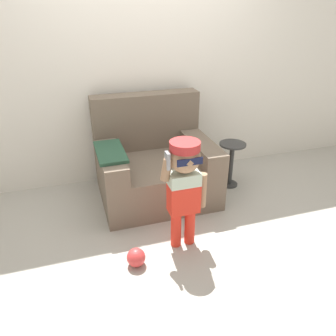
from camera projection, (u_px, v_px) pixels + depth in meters
name	position (u px, v px, depth m)	size (l,w,h in m)	color
ground_plane	(163.00, 199.00, 3.42)	(10.00, 10.00, 0.00)	#ADA89E
wall_back	(144.00, 61.00, 3.40)	(10.00, 0.05, 2.60)	silver
armchair	(154.00, 164.00, 3.40)	(1.16, 0.97, 1.00)	#6B5B4C
person_child	(184.00, 179.00, 2.52)	(0.38, 0.29, 0.93)	red
side_table	(231.00, 160.00, 3.56)	(0.28, 0.28, 0.50)	#333333
toy_ball	(136.00, 257.00, 2.53)	(0.15, 0.15, 0.15)	#D13838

